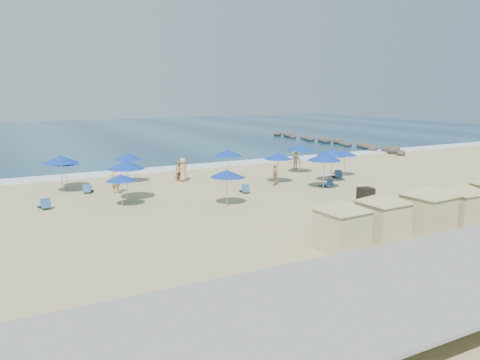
% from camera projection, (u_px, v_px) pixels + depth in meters
% --- Properties ---
extents(ground, '(160.00, 160.00, 0.00)m').
position_uv_depth(ground, '(282.00, 201.00, 30.24)').
color(ground, tan).
rests_on(ground, ground).
extents(ocean, '(160.00, 80.00, 0.06)m').
position_uv_depth(ocean, '(101.00, 134.00, 77.87)').
color(ocean, '#0E324F').
rests_on(ocean, ground).
extents(surf_line, '(160.00, 2.50, 0.08)m').
position_uv_depth(surf_line, '(191.00, 167.00, 43.66)').
color(surf_line, white).
rests_on(surf_line, ground).
extents(seawall, '(160.00, 6.10, 1.22)m').
position_uv_depth(seawall, '(471.00, 255.00, 18.43)').
color(seawall, gray).
rests_on(seawall, ground).
extents(rock_jetty, '(2.56, 26.66, 0.96)m').
position_uv_depth(rock_jetty, '(330.00, 141.00, 62.86)').
color(rock_jetty, '#302A28').
rests_on(rock_jetty, ground).
extents(trash_bin, '(0.99, 0.99, 0.87)m').
position_uv_depth(trash_bin, '(366.00, 194.00, 30.16)').
color(trash_bin, black).
rests_on(trash_bin, ground).
extents(cabana_0, '(4.05, 4.05, 2.54)m').
position_uv_depth(cabana_0, '(342.00, 219.00, 20.60)').
color(cabana_0, '#C1B784').
rests_on(cabana_0, ground).
extents(cabana_1, '(4.11, 4.11, 2.58)m').
position_uv_depth(cabana_1, '(383.00, 210.00, 21.97)').
color(cabana_1, '#C1B784').
rests_on(cabana_1, ground).
extents(cabana_2, '(4.35, 4.35, 2.74)m').
position_uv_depth(cabana_2, '(428.00, 204.00, 22.91)').
color(cabana_2, '#C1B784').
rests_on(cabana_2, ground).
extents(cabana_3, '(4.16, 4.16, 2.61)m').
position_uv_depth(cabana_3, '(462.00, 200.00, 24.08)').
color(cabana_3, '#C1B784').
rests_on(cabana_3, ground).
extents(umbrella_0, '(2.41, 2.41, 2.75)m').
position_uv_depth(umbrella_0, '(61.00, 159.00, 32.09)').
color(umbrella_0, '#A5A8AD').
rests_on(umbrella_0, ground).
extents(umbrella_1, '(1.87, 1.87, 2.12)m').
position_uv_depth(umbrella_1, '(121.00, 178.00, 28.31)').
color(umbrella_1, '#A5A8AD').
rests_on(umbrella_1, ground).
extents(umbrella_2, '(1.99, 1.99, 2.27)m').
position_uv_depth(umbrella_2, '(65.00, 162.00, 33.91)').
color(umbrella_2, '#A5A8AD').
rests_on(umbrella_2, ground).
extents(umbrella_3, '(2.41, 2.41, 2.75)m').
position_uv_depth(umbrella_3, '(126.00, 165.00, 29.76)').
color(umbrella_3, '#A5A8AD').
rests_on(umbrella_3, ground).
extents(umbrella_4, '(2.11, 2.11, 2.40)m').
position_uv_depth(umbrella_4, '(128.00, 157.00, 35.62)').
color(umbrella_4, '#A5A8AD').
rests_on(umbrella_4, ground).
extents(umbrella_5, '(2.27, 2.27, 2.58)m').
position_uv_depth(umbrella_5, '(228.00, 153.00, 36.55)').
color(umbrella_5, '#A5A8AD').
rests_on(umbrella_5, ground).
extents(umbrella_6, '(2.07, 2.07, 2.36)m').
position_uv_depth(umbrella_6, '(226.00, 173.00, 28.54)').
color(umbrella_6, '#A5A8AD').
rests_on(umbrella_6, ground).
extents(umbrella_7, '(2.16, 2.16, 2.46)m').
position_uv_depth(umbrella_7, '(278.00, 156.00, 35.54)').
color(umbrella_7, '#A5A8AD').
rests_on(umbrella_7, ground).
extents(umbrella_8, '(2.41, 2.41, 2.74)m').
position_uv_depth(umbrella_8, '(324.00, 157.00, 33.31)').
color(umbrella_8, '#A5A8AD').
rests_on(umbrella_8, ground).
extents(umbrella_9, '(2.28, 2.28, 2.60)m').
position_uv_depth(umbrella_9, '(300.00, 147.00, 39.95)').
color(umbrella_9, '#A5A8AD').
rests_on(umbrella_9, ground).
extents(umbrella_10, '(2.01, 2.01, 2.29)m').
position_uv_depth(umbrella_10, '(345.00, 153.00, 38.54)').
color(umbrella_10, '#A5A8AD').
rests_on(umbrella_10, ground).
extents(umbrella_11, '(2.39, 2.39, 2.72)m').
position_uv_depth(umbrella_11, '(332.00, 152.00, 35.85)').
color(umbrella_11, '#A5A8AD').
rests_on(umbrella_11, ground).
extents(beach_chair_0, '(0.75, 1.35, 0.71)m').
position_uv_depth(beach_chair_0, '(44.00, 205.00, 28.19)').
color(beach_chair_0, navy).
rests_on(beach_chair_0, ground).
extents(beach_chair_1, '(0.95, 1.32, 0.67)m').
position_uv_depth(beach_chair_1, '(88.00, 190.00, 32.60)').
color(beach_chair_1, navy).
rests_on(beach_chair_1, ground).
extents(beach_chair_2, '(0.71, 1.38, 0.73)m').
position_uv_depth(beach_chair_2, '(181.00, 176.00, 37.75)').
color(beach_chair_2, navy).
rests_on(beach_chair_2, ground).
extents(beach_chair_3, '(0.79, 1.27, 0.65)m').
position_uv_depth(beach_chair_3, '(245.00, 190.00, 32.63)').
color(beach_chair_3, navy).
rests_on(beach_chair_3, ground).
extents(beach_chair_4, '(0.61, 1.19, 0.63)m').
position_uv_depth(beach_chair_4, '(327.00, 184.00, 34.55)').
color(beach_chair_4, navy).
rests_on(beach_chair_4, ground).
extents(beach_chair_5, '(0.85, 1.41, 0.73)m').
position_uv_depth(beach_chair_5, '(337.00, 175.00, 38.17)').
color(beach_chair_5, navy).
rests_on(beach_chair_5, ground).
extents(beachgoer_0, '(0.80, 0.81, 1.89)m').
position_uv_depth(beachgoer_0, '(115.00, 180.00, 32.25)').
color(beachgoer_0, tan).
rests_on(beachgoer_0, ground).
extents(beachgoer_1, '(0.97, 0.95, 1.58)m').
position_uv_depth(beachgoer_1, '(179.00, 171.00, 36.99)').
color(beachgoer_1, tan).
rests_on(beachgoer_1, ground).
extents(beachgoer_2, '(0.94, 0.93, 1.59)m').
position_uv_depth(beachgoer_2, '(275.00, 175.00, 35.05)').
color(beachgoer_2, tan).
rests_on(beachgoer_2, ground).
extents(beachgoer_3, '(1.16, 1.36, 1.83)m').
position_uv_depth(beachgoer_3, '(295.00, 160.00, 41.68)').
color(beachgoer_3, tan).
rests_on(beachgoer_3, ground).
extents(beachgoer_4, '(0.63, 0.93, 1.87)m').
position_uv_depth(beachgoer_4, '(183.00, 170.00, 36.65)').
color(beachgoer_4, tan).
rests_on(beachgoer_4, ground).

